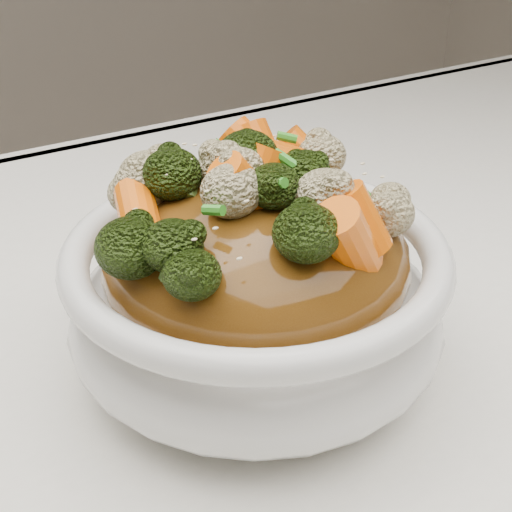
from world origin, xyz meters
TOP-DOWN VIEW (x-y plane):
  - tablecloth at (0.00, 0.00)m, footprint 1.20×0.80m
  - bowl at (-0.01, 0.03)m, footprint 0.25×0.25m
  - sauce_base at (-0.01, 0.03)m, footprint 0.20×0.20m
  - carrots at (-0.01, 0.03)m, footprint 0.20×0.20m
  - broccoli at (-0.01, 0.03)m, footprint 0.20×0.20m
  - cauliflower at (-0.01, 0.03)m, footprint 0.20×0.20m
  - scallions at (-0.01, 0.03)m, footprint 0.15×0.15m
  - sesame_seeds at (-0.01, 0.03)m, footprint 0.18×0.18m

SIDE VIEW (x-z plane):
  - tablecloth at x=0.00m, z-range 0.71..0.75m
  - bowl at x=-0.01m, z-range 0.75..0.83m
  - sauce_base at x=-0.01m, z-range 0.77..0.86m
  - cauliflower at x=-0.01m, z-range 0.86..0.89m
  - broccoli at x=-0.01m, z-range 0.86..0.90m
  - carrots at x=-0.01m, z-range 0.85..0.90m
  - scallions at x=-0.01m, z-range 0.87..0.89m
  - sesame_seeds at x=-0.01m, z-range 0.88..0.88m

